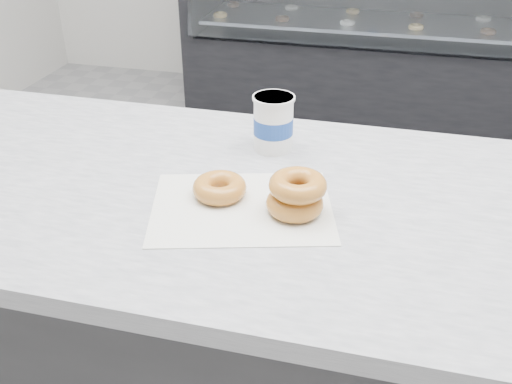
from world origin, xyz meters
TOP-DOWN VIEW (x-y plane):
  - ground at (0.00, 0.00)m, footprint 5.00×5.00m
  - counter at (0.00, -0.60)m, footprint 3.06×0.76m
  - display_case at (0.00, 2.12)m, footprint 2.40×0.74m
  - wax_paper at (-0.14, -0.66)m, footprint 0.40×0.34m
  - donut_single at (-0.19, -0.63)m, footprint 0.12×0.12m
  - donut_stack at (-0.03, -0.65)m, footprint 0.14×0.14m
  - coffee_cup at (-0.14, -0.40)m, footprint 0.11×0.11m

SIDE VIEW (x-z plane):
  - ground at x=0.00m, z-range 0.00..0.00m
  - counter at x=0.00m, z-range 0.00..0.90m
  - display_case at x=0.00m, z-range -0.13..1.12m
  - wax_paper at x=-0.14m, z-range 0.90..0.90m
  - donut_single at x=-0.19m, z-range 0.90..0.94m
  - donut_stack at x=-0.03m, z-range 0.90..0.98m
  - coffee_cup at x=-0.14m, z-range 0.90..1.03m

